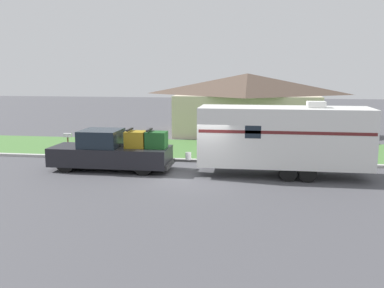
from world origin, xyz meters
The scene contains 7 objects.
ground_plane centered at (0.00, 0.00, 0.00)m, with size 120.00×120.00×0.00m, color #47474C.
curb_strip centered at (0.00, 3.75, 0.07)m, with size 80.00×0.30×0.14m.
lawn_strip centered at (0.00, 7.40, 0.01)m, with size 80.00×7.00×0.03m.
house_across_street centered at (1.70, 15.00, 2.42)m, with size 11.39×7.96×4.68m.
pickup_truck centered at (-4.58, 1.26, 0.93)m, with size 5.99×2.09×2.08m.
travel_trailer centered at (3.71, 1.25, 1.86)m, with size 9.06×2.42×3.50m.
mailbox centered at (-8.52, 4.79, 0.95)m, with size 0.48×0.20×1.24m.
Camera 1 is at (2.41, -18.70, 4.84)m, focal length 40.00 mm.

